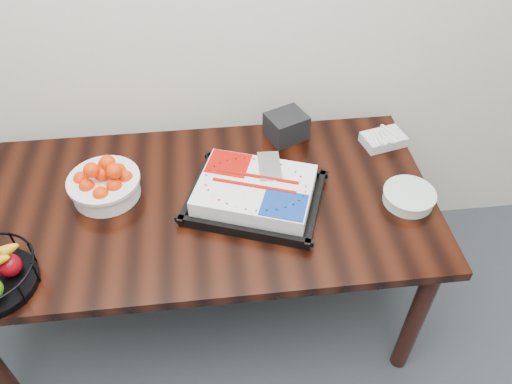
{
  "coord_description": "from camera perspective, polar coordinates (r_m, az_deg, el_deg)",
  "views": [
    {
      "loc": [
        0.07,
        0.64,
        2.11
      ],
      "look_at": [
        0.21,
        1.94,
        0.83
      ],
      "focal_mm": 35.0,
      "sensor_mm": 36.0,
      "label": 1
    }
  ],
  "objects": [
    {
      "name": "fork_bag",
      "position": [
        2.22,
        14.35,
        5.91
      ],
      "size": [
        0.2,
        0.15,
        0.05
      ],
      "color": "silver",
      "rests_on": "table"
    },
    {
      "name": "tangerine_bowl",
      "position": [
        1.97,
        -17.03,
        1.27
      ],
      "size": [
        0.27,
        0.27,
        0.17
      ],
      "color": "white",
      "rests_on": "table"
    },
    {
      "name": "napkin_box",
      "position": [
        2.17,
        3.47,
        7.51
      ],
      "size": [
        0.2,
        0.19,
        0.11
      ],
      "primitive_type": "cube",
      "rotation": [
        0.0,
        0.0,
        0.41
      ],
      "color": "black",
      "rests_on": "table"
    },
    {
      "name": "plate_stack",
      "position": [
        1.97,
        17.06,
        -0.54
      ],
      "size": [
        0.2,
        0.2,
        0.05
      ],
      "color": "white",
      "rests_on": "table"
    },
    {
      "name": "table",
      "position": [
        1.99,
        -6.33,
        -2.67
      ],
      "size": [
        1.8,
        0.9,
        0.75
      ],
      "color": "black",
      "rests_on": "ground"
    },
    {
      "name": "cake_tray",
      "position": [
        1.87,
        -0.1,
        -0.11
      ],
      "size": [
        0.58,
        0.52,
        0.1
      ],
      "color": "black",
      "rests_on": "table"
    }
  ]
}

